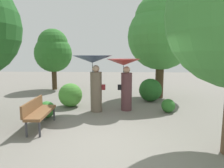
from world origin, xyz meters
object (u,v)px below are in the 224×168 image
object	(u,v)px
person_left	(94,70)
tree_mid_right	(161,31)
park_bench	(38,111)
person_right	(125,74)
tree_mid_left	(53,51)

from	to	relation	value
person_left	tree_mid_right	size ratio (longest dim) A/B	0.41
person_left	tree_mid_right	distance (m)	4.23
tree_mid_right	park_bench	bearing A→B (deg)	-133.92
person_right	park_bench	bearing A→B (deg)	126.98
person_left	tree_mid_right	bearing A→B (deg)	-49.79
park_bench	tree_mid_left	bearing A→B (deg)	11.55
tree_mid_left	tree_mid_right	xyz separation A→B (m)	(5.99, -2.05, 0.86)
person_left	tree_mid_right	world-z (taller)	tree_mid_right
park_bench	person_left	bearing A→B (deg)	-40.51
park_bench	tree_mid_left	size ratio (longest dim) A/B	0.42
person_left	tree_mid_left	world-z (taller)	tree_mid_left
person_left	park_bench	distance (m)	2.50
park_bench	tree_mid_left	xyz separation A→B (m)	(-1.74, 6.47, 1.86)
person_left	tree_mid_right	xyz separation A→B (m)	(2.89, 2.61, 1.66)
person_right	park_bench	size ratio (longest dim) A/B	1.28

